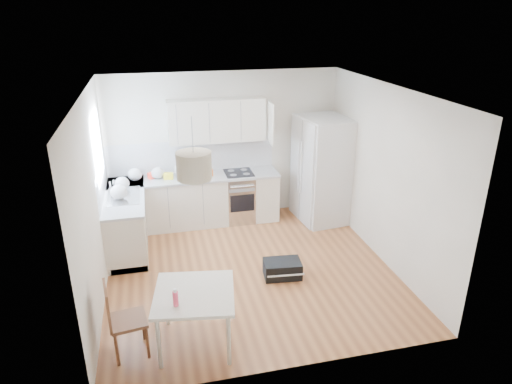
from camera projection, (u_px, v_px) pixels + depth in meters
floor at (250, 269)px, 6.95m from camera, size 4.20×4.20×0.00m
ceiling at (249, 91)px, 5.93m from camera, size 4.20×4.20×0.00m
wall_back at (224, 146)px, 8.33m from camera, size 4.20×0.00×4.20m
wall_left at (94, 201)px, 5.99m from camera, size 0.00×4.20×4.20m
wall_right at (385, 175)px, 6.89m from camera, size 0.00×4.20×4.20m
window_glassblock at (98, 147)px, 6.88m from camera, size 0.02×1.00×1.00m
cabinets_back at (196, 201)px, 8.28m from camera, size 3.00×0.60×0.88m
cabinets_left at (127, 222)px, 7.48m from camera, size 0.60×1.80×0.88m
counter_back at (195, 178)px, 8.10m from camera, size 3.02×0.64×0.04m
counter_left at (124, 196)px, 7.31m from camera, size 0.64×1.82×0.04m
backsplash_back at (192, 156)px, 8.25m from camera, size 3.00×0.01×0.58m
backsplash_left at (102, 179)px, 7.13m from camera, size 0.01×1.80×0.58m
upper_cabinets at (217, 120)px, 7.96m from camera, size 1.70×0.32×0.75m
range_oven at (239, 197)px, 8.45m from camera, size 0.50×0.61×0.88m
sink at (124, 196)px, 7.26m from camera, size 0.50×0.80×0.16m
refrigerator at (323, 170)px, 8.29m from camera, size 1.01×1.06×1.93m
dining_table at (194, 298)px, 5.19m from camera, size 1.03×1.03×0.71m
dining_chair at (128, 319)px, 5.11m from camera, size 0.44×0.44×0.93m
drink_bottle at (175, 297)px, 4.90m from camera, size 0.06×0.06×0.21m
gym_bag at (282, 269)px, 6.73m from camera, size 0.57×0.41×0.25m
pendant_lamp at (194, 166)px, 4.74m from camera, size 0.48×0.48×0.29m
grocery_bag_a at (135, 174)px, 7.88m from camera, size 0.24×0.21×0.22m
grocery_bag_b at (158, 173)px, 7.96m from camera, size 0.23×0.19×0.21m
grocery_bag_c at (183, 169)px, 8.05m from camera, size 0.32×0.27×0.29m
grocery_bag_d at (122, 183)px, 7.49m from camera, size 0.24×0.20×0.21m
grocery_bag_e at (119, 192)px, 7.10m from camera, size 0.26×0.22×0.24m
snack_orange at (208, 173)px, 8.11m from camera, size 0.18×0.12×0.12m
snack_yellow at (168, 176)px, 7.96m from camera, size 0.17×0.13×0.11m
snack_red at (153, 175)px, 8.01m from camera, size 0.18×0.17×0.11m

